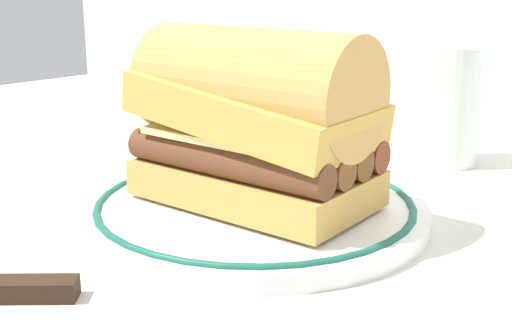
# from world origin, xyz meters

# --- Properties ---
(ground_plane) EXTENTS (1.50, 1.50, 0.00)m
(ground_plane) POSITION_xyz_m (0.00, 0.00, 0.00)
(ground_plane) COLOR beige
(plate) EXTENTS (0.26, 0.26, 0.01)m
(plate) POSITION_xyz_m (-0.02, 0.00, 0.01)
(plate) COLOR white
(plate) RESTS_ON ground_plane
(sausage_sandwich) EXTENTS (0.18, 0.12, 0.13)m
(sausage_sandwich) POSITION_xyz_m (-0.02, 0.00, 0.08)
(sausage_sandwich) COLOR tan
(sausage_sandwich) RESTS_ON plate
(drinking_glass) EXTENTS (0.06, 0.06, 0.11)m
(drinking_glass) POSITION_xyz_m (0.01, 0.24, 0.05)
(drinking_glass) COLOR silver
(drinking_glass) RESTS_ON ground_plane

